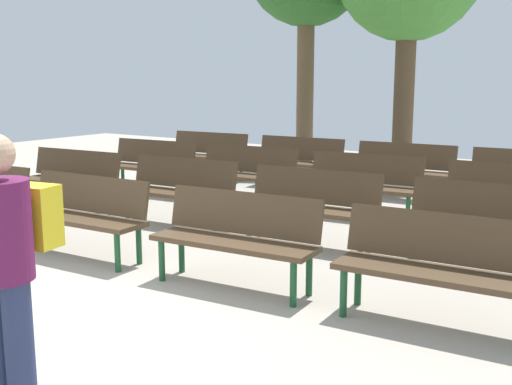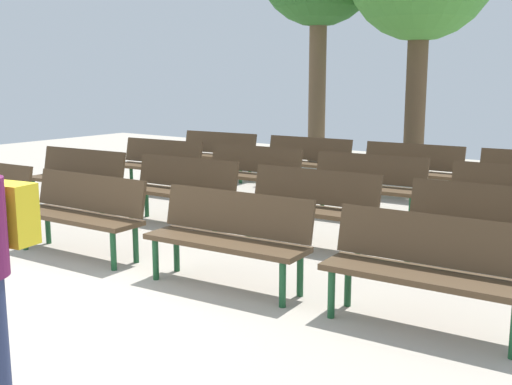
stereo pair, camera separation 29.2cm
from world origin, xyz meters
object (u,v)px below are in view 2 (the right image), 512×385
bench_r0_c2 (229,233)px  bench_r0_c3 (428,265)px  bench_r0_c1 (82,210)px  bench_r2_c1 (251,171)px  bench_r2_c2 (367,182)px  bench_r3_c1 (306,159)px  bench_r1_c1 (182,187)px  bench_r2_c0 (159,162)px  bench_r3_c0 (216,152)px  bench_r1_c0 (78,175)px  bench_r1_c2 (310,203)px  bench_r1_c3 (486,224)px  bench_r3_c2 (411,168)px

bench_r0_c2 → bench_r0_c3: same height
bench_r0_c1 → bench_r2_c1: bearing=90.2°
bench_r0_c1 → bench_r2_c2: same height
bench_r3_c1 → bench_r1_c1: bearing=-91.4°
bench_r0_c2 → bench_r2_c0: (-3.95, 3.08, 0.00)m
bench_r0_c3 → bench_r2_c1: bearing=138.8°
bench_r1_c1 → bench_r2_c0: (-1.90, 1.50, 0.00)m
bench_r0_c2 → bench_r3_c1: same height
bench_r3_c0 → bench_r3_c1: 1.91m
bench_r0_c2 → bench_r2_c2: (-0.23, 3.31, 0.00)m
bench_r0_c2 → bench_r2_c2: bearing=89.6°
bench_r0_c1 → bench_r1_c1: bearing=90.6°
bench_r1_c0 → bench_r1_c2: 3.83m
bench_r1_c3 → bench_r2_c2: size_ratio=0.99×
bench_r0_c3 → bench_r2_c0: (-5.80, 2.95, 0.00)m
bench_r2_c2 → bench_r3_c1: same height
bench_r3_c1 → bench_r0_c1: bearing=-90.9°
bench_r3_c0 → bench_r3_c1: same height
bench_r0_c1 → bench_r1_c1: size_ratio=1.00×
bench_r0_c3 → bench_r3_c1: 6.23m
bench_r2_c1 → bench_r3_c1: same height
bench_r0_c1 → bench_r0_c2: 1.95m
bench_r0_c3 → bench_r1_c3: size_ratio=1.00×
bench_r3_c2 → bench_r3_c1: bearing=178.6°
bench_r3_c1 → bench_r3_c2: size_ratio=1.00×
bench_r1_c0 → bench_r3_c2: same height
bench_r0_c2 → bench_r1_c2: 1.66m
bench_r1_c0 → bench_r3_c1: size_ratio=1.01×
bench_r3_c0 → bench_r3_c2: same height
bench_r0_c1 → bench_r1_c3: size_ratio=1.00×
bench_r1_c0 → bench_r2_c1: bearing=40.5°
bench_r0_c2 → bench_r2_c0: size_ratio=1.00×
bench_r1_c2 → bench_r3_c1: same height
bench_r3_c2 → bench_r2_c0: bearing=-156.3°
bench_r1_c3 → bench_r1_c1: bearing=179.5°
bench_r2_c1 → bench_r3_c2: size_ratio=1.00×
bench_r2_c1 → bench_r3_c0: size_ratio=1.00×
bench_r1_c1 → bench_r0_c3: bearing=-24.0°
bench_r0_c1 → bench_r3_c2: bearing=68.9°
bench_r0_c1 → bench_r2_c1: size_ratio=0.99×
bench_r3_c1 → bench_r1_c0: bearing=-120.4°
bench_r3_c0 → bench_r1_c3: bearing=-31.3°
bench_r2_c1 → bench_r2_c2: bearing=-1.5°
bench_r2_c1 → bench_r1_c3: bearing=-24.2°
bench_r0_c1 → bench_r3_c1: size_ratio=1.00×
bench_r0_c3 → bench_r3_c0: same height
bench_r1_c1 → bench_r3_c1: (-0.11, 3.31, 0.00)m
bench_r0_c3 → bench_r1_c2: 2.50m
bench_r3_c0 → bench_r1_c2: bearing=-42.7°
bench_r1_c1 → bench_r2_c1: (-0.08, 1.65, 0.00)m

